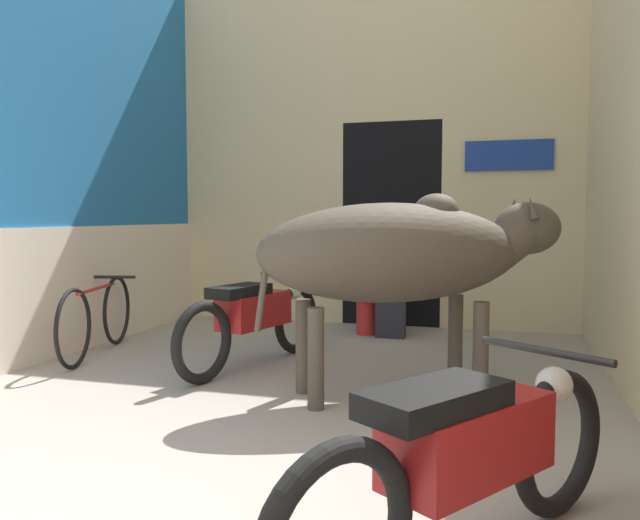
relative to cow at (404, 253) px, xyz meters
name	(u,v)px	position (x,y,z in m)	size (l,w,h in m)	color
wall_left_shopfront	(17,126)	(-3.23, -0.02, 1.00)	(0.25, 5.47, 4.16)	#236BAD
wall_back_with_doorway	(381,174)	(-0.74, 2.97, 0.75)	(4.64, 0.93, 4.16)	beige
cow	(404,253)	(0.00, 0.00, 0.00)	(2.23, 1.58, 1.42)	#4C4238
motorcycle_near	(468,454)	(0.55, -2.11, -0.59)	(1.11, 1.58, 0.74)	black
motorcycle_far	(254,317)	(-1.32, 0.44, -0.58)	(0.71, 1.83, 0.75)	black
bicycle	(97,317)	(-2.85, 0.45, -0.66)	(0.54, 1.63, 0.69)	black
shopkeeper_seated	(393,278)	(-0.44, 2.12, -0.40)	(0.43, 0.33, 1.19)	#282833
plastic_stool	(366,314)	(-0.72, 2.11, -0.79)	(0.30, 0.30, 0.39)	red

